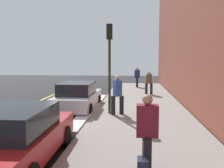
{
  "coord_description": "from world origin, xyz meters",
  "views": [
    {
      "loc": [
        -12.42,
        -2.93,
        2.71
      ],
      "look_at": [
        1.1,
        -1.71,
        1.34
      ],
      "focal_mm": 39.65,
      "sensor_mm": 36.0,
      "label": 1
    }
  ],
  "objects_px": {
    "parked_car_silver": "(78,97)",
    "pedestrian_brown_coat": "(149,82)",
    "pedestrian_navy_coat": "(137,77)",
    "pedestrian_burgundy_coat": "(147,131)",
    "parked_car_red": "(18,136)",
    "pedestrian_blue_coat": "(117,93)",
    "traffic_light_pole": "(110,53)"
  },
  "relations": [
    {
      "from": "parked_car_silver",
      "to": "pedestrian_brown_coat",
      "type": "height_order",
      "value": "pedestrian_brown_coat"
    },
    {
      "from": "pedestrian_navy_coat",
      "to": "parked_car_silver",
      "type": "bearing_deg",
      "value": 162.51
    },
    {
      "from": "pedestrian_burgundy_coat",
      "to": "parked_car_red",
      "type": "bearing_deg",
      "value": 82.38
    },
    {
      "from": "pedestrian_brown_coat",
      "to": "parked_car_red",
      "type": "bearing_deg",
      "value": 161.78
    },
    {
      "from": "parked_car_silver",
      "to": "pedestrian_burgundy_coat",
      "type": "bearing_deg",
      "value": -155.73
    },
    {
      "from": "parked_car_red",
      "to": "pedestrian_blue_coat",
      "type": "xyz_separation_m",
      "value": [
        5.42,
        -2.17,
        0.37
      ]
    },
    {
      "from": "pedestrian_blue_coat",
      "to": "pedestrian_burgundy_coat",
      "type": "distance_m",
      "value": 5.95
    },
    {
      "from": "pedestrian_navy_coat",
      "to": "pedestrian_burgundy_coat",
      "type": "xyz_separation_m",
      "value": [
        -17.23,
        -0.04,
        -0.01
      ]
    },
    {
      "from": "pedestrian_navy_coat",
      "to": "pedestrian_burgundy_coat",
      "type": "distance_m",
      "value": 17.23
    },
    {
      "from": "parked_car_red",
      "to": "pedestrian_burgundy_coat",
      "type": "height_order",
      "value": "pedestrian_burgundy_coat"
    },
    {
      "from": "parked_car_silver",
      "to": "pedestrian_navy_coat",
      "type": "relative_size",
      "value": 2.48
    },
    {
      "from": "pedestrian_blue_coat",
      "to": "traffic_light_pole",
      "type": "xyz_separation_m",
      "value": [
        0.22,
        0.39,
        1.85
      ]
    },
    {
      "from": "parked_car_silver",
      "to": "traffic_light_pole",
      "type": "bearing_deg",
      "value": -121.21
    },
    {
      "from": "pedestrian_burgundy_coat",
      "to": "parked_car_silver",
      "type": "bearing_deg",
      "value": 24.27
    },
    {
      "from": "pedestrian_navy_coat",
      "to": "pedestrian_blue_coat",
      "type": "relative_size",
      "value": 0.99
    },
    {
      "from": "pedestrian_burgundy_coat",
      "to": "traffic_light_pole",
      "type": "distance_m",
      "value": 6.51
    },
    {
      "from": "pedestrian_brown_coat",
      "to": "traffic_light_pole",
      "type": "height_order",
      "value": "traffic_light_pole"
    },
    {
      "from": "pedestrian_blue_coat",
      "to": "pedestrian_burgundy_coat",
      "type": "relative_size",
      "value": 1.03
    },
    {
      "from": "pedestrian_navy_coat",
      "to": "parked_car_red",
      "type": "bearing_deg",
      "value": 169.22
    },
    {
      "from": "pedestrian_burgundy_coat",
      "to": "pedestrian_brown_coat",
      "type": "height_order",
      "value": "pedestrian_burgundy_coat"
    },
    {
      "from": "pedestrian_blue_coat",
      "to": "pedestrian_burgundy_coat",
      "type": "height_order",
      "value": "pedestrian_blue_coat"
    },
    {
      "from": "parked_car_silver",
      "to": "pedestrian_blue_coat",
      "type": "bearing_deg",
      "value": -120.83
    },
    {
      "from": "pedestrian_brown_coat",
      "to": "traffic_light_pole",
      "type": "bearing_deg",
      "value": 161.2
    },
    {
      "from": "pedestrian_burgundy_coat",
      "to": "pedestrian_brown_coat",
      "type": "bearing_deg",
      "value": -3.48
    },
    {
      "from": "parked_car_silver",
      "to": "pedestrian_burgundy_coat",
      "type": "xyz_separation_m",
      "value": [
        -7.14,
        -3.22,
        0.34
      ]
    },
    {
      "from": "pedestrian_blue_coat",
      "to": "pedestrian_brown_coat",
      "type": "xyz_separation_m",
      "value": [
        6.74,
        -1.83,
        -0.07
      ]
    },
    {
      "from": "parked_car_red",
      "to": "traffic_light_pole",
      "type": "height_order",
      "value": "traffic_light_pole"
    },
    {
      "from": "pedestrian_navy_coat",
      "to": "pedestrian_brown_coat",
      "type": "height_order",
      "value": "pedestrian_navy_coat"
    },
    {
      "from": "pedestrian_blue_coat",
      "to": "pedestrian_brown_coat",
      "type": "distance_m",
      "value": 6.98
    },
    {
      "from": "parked_car_silver",
      "to": "pedestrian_burgundy_coat",
      "type": "distance_m",
      "value": 7.84
    },
    {
      "from": "parked_car_red",
      "to": "traffic_light_pole",
      "type": "distance_m",
      "value": 6.31
    },
    {
      "from": "pedestrian_navy_coat",
      "to": "traffic_light_pole",
      "type": "xyz_separation_m",
      "value": [
        -11.16,
        1.42,
        1.86
      ]
    }
  ]
}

